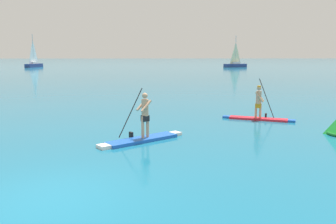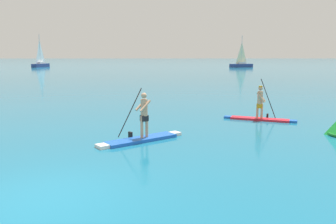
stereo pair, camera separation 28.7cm
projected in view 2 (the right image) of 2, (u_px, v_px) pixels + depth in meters
The scene contains 5 objects.
ground at pixel (43, 197), 8.06m from camera, with size 440.00×440.00×0.00m, color #196B8C.
paddleboarder_mid_center at pixel (141, 132), 13.20m from camera, with size 3.14×2.52×1.97m.
paddleboarder_far_right at pixel (260, 113), 17.32m from camera, with size 3.38×1.64×2.06m.
sailboat_left_horizon at pixel (41, 63), 83.93m from camera, with size 2.60×5.87×7.66m.
sailboat_right_horizon at pixel (241, 64), 82.85m from camera, with size 5.72×3.39×7.31m.
Camera 2 is at (2.79, -7.66, 3.25)m, focal length 37.74 mm.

